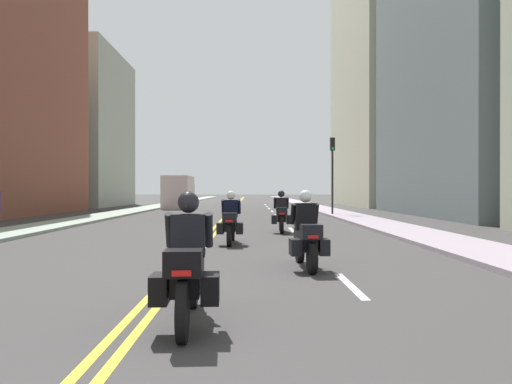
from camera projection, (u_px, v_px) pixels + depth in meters
name	position (u px, v px, depth m)	size (l,w,h in m)	color
ground_plane	(235.00, 207.00, 48.63)	(264.00, 264.00, 0.00)	#393737
sidewalk_left	(157.00, 206.00, 48.54)	(2.29, 144.00, 0.12)	#919F91
sidewalk_right	(312.00, 206.00, 48.72)	(2.29, 144.00, 0.12)	gray
centreline_yellow_inner	(234.00, 207.00, 48.63)	(0.12, 132.00, 0.01)	yellow
centreline_yellow_outer	(236.00, 207.00, 48.63)	(0.12, 132.00, 0.01)	yellow
lane_dashes_white	(279.00, 218.00, 29.67)	(0.14, 56.40, 0.01)	silver
building_left_2	(78.00, 130.00, 51.32)	(8.18, 14.26, 15.24)	#9AA292
building_right_2	(387.00, 74.00, 54.53)	(8.79, 21.01, 27.69)	#BCBA9F
motorcycle_0	(188.00, 270.00, 6.10)	(0.78, 2.30, 1.59)	black
motorcycle_1	(306.00, 237.00, 10.50)	(0.78, 2.16, 1.61)	black
motorcycle_2	(231.00, 222.00, 15.29)	(0.77, 2.28, 1.58)	black
motorcycle_3	(281.00, 215.00, 19.50)	(0.77, 2.26, 1.59)	black
traffic_light_far	(332.00, 162.00, 32.20)	(0.28, 0.38, 4.88)	black
parked_truck	(179.00, 194.00, 45.06)	(2.20, 6.50, 2.80)	#B6B1CE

